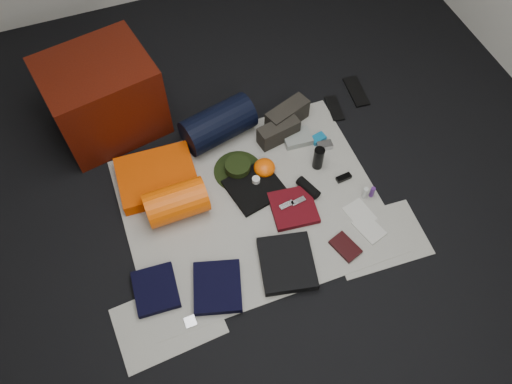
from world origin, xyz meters
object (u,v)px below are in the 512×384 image
object	(u,v)px
sleeping_pad	(157,177)
stuff_sack	(176,202)
red_cabinet	(103,97)
water_bottle	(318,158)
paperback_book	(345,247)
compact_camera	(325,146)
navy_duffel	(218,124)

from	to	relation	value
sleeping_pad	stuff_sack	xyz separation A→B (m)	(0.06, -0.27, 0.07)
red_cabinet	stuff_sack	size ratio (longest dim) A/B	1.79
red_cabinet	water_bottle	world-z (taller)	red_cabinet
sleeping_pad	water_bottle	world-z (taller)	water_bottle
red_cabinet	paperback_book	xyz separation A→B (m)	(1.12, -1.46, -0.27)
sleeping_pad	water_bottle	size ratio (longest dim) A/B	2.82
stuff_sack	compact_camera	distance (m)	1.09
paperback_book	water_bottle	bearing A→B (deg)	62.98
red_cabinet	stuff_sack	xyz separation A→B (m)	(0.24, -0.85, -0.17)
stuff_sack	paperback_book	distance (m)	1.07
water_bottle	paperback_book	xyz separation A→B (m)	(-0.09, -0.62, -0.08)
red_cabinet	water_bottle	size ratio (longest dim) A/B	3.88
sleeping_pad	stuff_sack	size ratio (longest dim) A/B	1.30
red_cabinet	sleeping_pad	xyz separation A→B (m)	(0.18, -0.58, -0.23)
compact_camera	paperback_book	xyz separation A→B (m)	(-0.20, -0.74, -0.01)
sleeping_pad	paperback_book	distance (m)	1.29
water_bottle	compact_camera	world-z (taller)	water_bottle
red_cabinet	stuff_sack	bearing A→B (deg)	-85.22
stuff_sack	navy_duffel	distance (m)	0.65
red_cabinet	sleeping_pad	bearing A→B (deg)	-84.10
red_cabinet	paperback_book	distance (m)	1.86
paperback_book	stuff_sack	bearing A→B (deg)	126.90
water_bottle	paperback_book	distance (m)	0.63
sleeping_pad	stuff_sack	world-z (taller)	stuff_sack
sleeping_pad	water_bottle	distance (m)	1.07
water_bottle	red_cabinet	bearing A→B (deg)	145.31
stuff_sack	paperback_book	size ratio (longest dim) A/B	2.12
sleeping_pad	navy_duffel	size ratio (longest dim) A/B	1.02
red_cabinet	stuff_sack	world-z (taller)	red_cabinet
sleeping_pad	compact_camera	size ratio (longest dim) A/B	4.88
stuff_sack	water_bottle	bearing A→B (deg)	0.88
sleeping_pad	navy_duffel	bearing A→B (deg)	23.66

